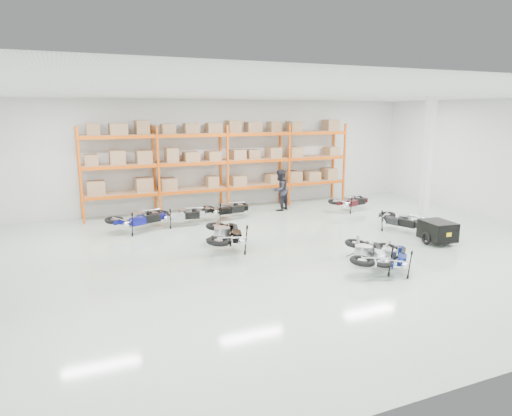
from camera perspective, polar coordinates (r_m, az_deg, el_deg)
name	(u,v)px	position (r m, az deg, el deg)	size (l,w,h in m)	color
room	(299,175)	(13.08, 5.41, 4.16)	(18.00, 18.00, 18.00)	#AABDAD
pallet_rack	(224,155)	(18.95, -4.03, 6.60)	(11.28, 0.98, 3.62)	#E2540B
structural_column	(427,165)	(16.57, 20.60, 5.09)	(0.25, 0.25, 4.50)	white
moto_blue_centre	(392,252)	(12.19, 16.68, -5.30)	(0.72, 1.63, 1.00)	#081352
moto_silver_left	(368,248)	(12.14, 13.80, -4.93)	(0.81, 1.81, 1.11)	#B6B8BE
moto_black_far_left	(226,230)	(13.44, -3.81, -2.73)	(0.89, 1.99, 1.22)	black
moto_touring_right	(402,217)	(16.24, 17.82, -1.04)	(0.76, 1.70, 1.04)	black
trailer	(438,231)	(15.14, 21.74, -2.67)	(0.89, 1.70, 0.70)	black
moto_back_a	(138,215)	(16.05, -14.49, -0.83)	(0.82, 1.86, 1.13)	navy
moto_back_b	(181,211)	(16.58, -9.31, -0.39)	(0.75, 1.68, 1.03)	#9FA3A8
moto_back_c	(226,206)	(17.33, -3.73, 0.29)	(0.75, 1.70, 1.04)	black
moto_back_d	(350,199)	(19.15, 11.71, 1.16)	(0.74, 1.66, 1.02)	#410D12
person_back	(280,190)	(18.81, 3.01, 2.24)	(0.82, 0.64, 1.69)	black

